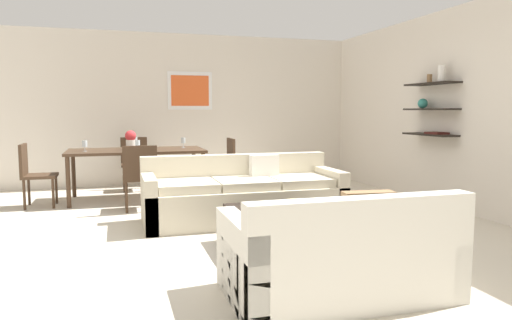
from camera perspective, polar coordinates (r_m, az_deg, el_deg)
ground_plane at (r=5.45m, az=-1.95°, el=-8.15°), size 18.00×18.00×0.00m
back_wall_unit at (r=8.80m, az=-5.95°, el=6.11°), size 8.40×0.09×2.70m
right_wall_shelf_unit at (r=7.19m, az=20.86°, el=5.75°), size 0.34×8.20×2.70m
sofa_beige at (r=5.74m, az=-1.55°, el=-4.45°), size 2.38×0.90×0.78m
loveseat_white at (r=3.52m, az=10.04°, el=-11.31°), size 1.60×0.90×0.78m
coffee_table at (r=4.63m, az=4.21°, el=-8.30°), size 1.13×0.97×0.38m
decorative_bowl at (r=4.60m, az=5.20°, el=-5.42°), size 0.33×0.33×0.08m
candle_jar at (r=4.75m, az=6.80°, el=-5.20°), size 0.09×0.09×0.07m
dining_table at (r=7.31m, az=-14.23°, el=0.75°), size 1.99×1.00×0.75m
dining_chair_right_far at (r=7.73m, az=-3.86°, el=-0.16°), size 0.44×0.44×0.88m
dining_chair_head at (r=8.23m, az=-14.47°, el=0.04°), size 0.44×0.44×0.88m
dining_chair_foot at (r=6.43m, az=-13.85°, el=-1.58°), size 0.44×0.44×0.88m
dining_chair_left_near at (r=7.19m, az=-25.34°, el=-1.20°), size 0.44×0.44×0.88m
wine_glass_left_near at (r=7.18m, az=-19.99°, el=1.83°), size 0.07×0.07×0.16m
wine_glass_right_far at (r=7.48m, az=-8.77°, el=2.30°), size 0.06×0.06×0.16m
wine_glass_head at (r=7.74m, az=-14.41°, el=2.38°), size 0.07×0.07×0.17m
wine_glass_foot at (r=6.86m, az=-14.12°, el=1.97°), size 0.07×0.07×0.17m
centerpiece_vase at (r=7.27m, az=-14.90°, el=2.41°), size 0.16×0.16×0.29m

